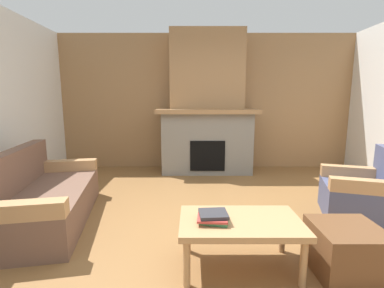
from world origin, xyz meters
TOP-DOWN VIEW (x-y plane):
  - ground at (0.00, 0.00)m, footprint 9.00×9.00m
  - wall_back_wood_panel at (0.00, 3.00)m, footprint 6.00×0.12m
  - fireplace at (0.00, 2.62)m, footprint 1.90×0.82m
  - couch at (-2.00, 0.30)m, footprint 1.16×1.93m
  - armchair at (1.76, 0.44)m, footprint 0.95×0.95m
  - coffee_table at (0.11, -0.56)m, footprint 1.00×0.60m
  - ottoman at (0.97, -0.63)m, footprint 0.52×0.52m
  - book_stack_near_edge at (-0.11, -0.60)m, footprint 0.27×0.24m

SIDE VIEW (x-z plane):
  - ground at x=0.00m, z-range 0.00..0.00m
  - ottoman at x=0.97m, z-range 0.00..0.40m
  - couch at x=-2.00m, z-range -0.14..0.71m
  - armchair at x=1.76m, z-range -0.13..0.72m
  - coffee_table at x=0.11m, z-range 0.16..0.59m
  - book_stack_near_edge at x=-0.11m, z-range 0.43..0.51m
  - fireplace at x=0.00m, z-range -0.19..2.51m
  - wall_back_wood_panel at x=0.00m, z-range 0.00..2.70m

